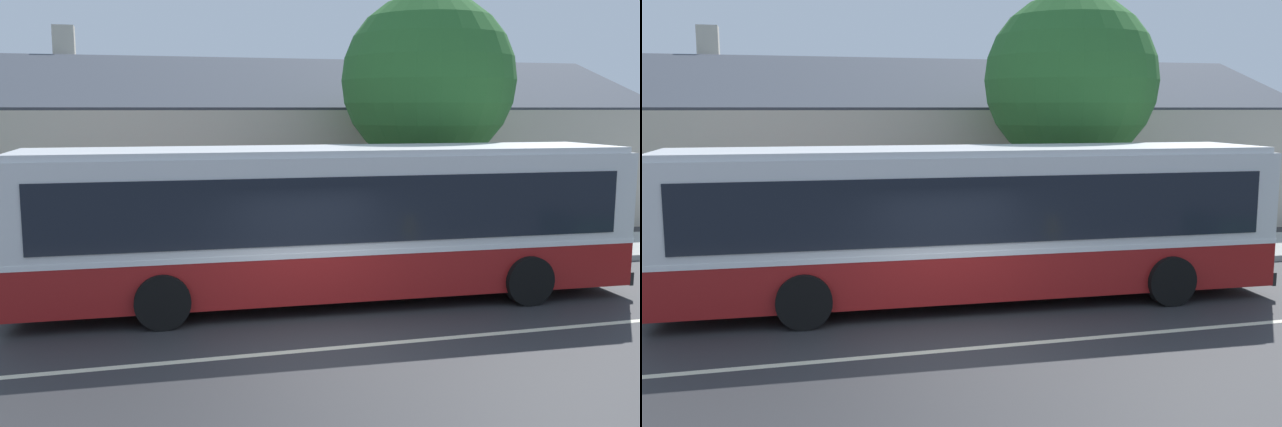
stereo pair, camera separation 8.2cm
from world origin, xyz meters
TOP-DOWN VIEW (x-y plane):
  - ground_plane at (0.00, 0.00)m, footprint 300.00×300.00m
  - sidewalk_far at (0.00, 6.00)m, footprint 60.00×3.00m
  - lane_divider_stripe at (0.00, 0.00)m, footprint 60.00×0.16m
  - community_building at (1.67, 14.28)m, footprint 24.95×10.49m
  - transit_bus at (0.90, 2.90)m, footprint 12.42×3.07m
  - bench_by_building at (-4.69, 5.52)m, footprint 1.75×0.51m
  - street_tree_primary at (4.63, 6.79)m, footprint 4.54×4.54m
  - bus_stop_sign at (7.73, 4.99)m, footprint 0.36×0.07m

SIDE VIEW (x-z plane):
  - ground_plane at x=0.00m, z-range 0.00..0.00m
  - lane_divider_stripe at x=0.00m, z-range 0.00..0.01m
  - sidewalk_far at x=0.00m, z-range 0.00..0.15m
  - bench_by_building at x=-4.69m, z-range 0.10..1.04m
  - bus_stop_sign at x=7.73m, z-range 0.44..2.84m
  - transit_bus at x=0.90m, z-range 0.12..3.26m
  - community_building at x=1.67m, z-range -1.29..5.39m
  - street_tree_primary at x=4.63m, z-range 1.16..8.06m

